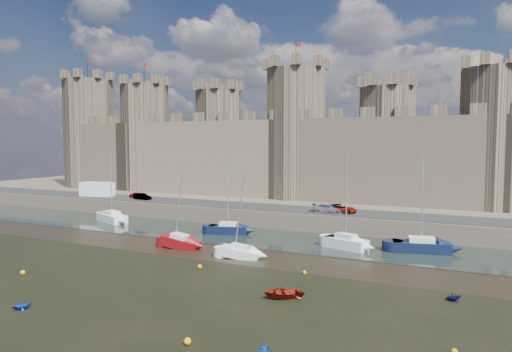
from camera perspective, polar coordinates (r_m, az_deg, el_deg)
The scene contains 26 objects.
ground at distance 44.72m, azimuth -20.63°, elevation -12.25°, with size 160.00×160.00×0.00m, color black.
seaweed_patch at distance 41.01m, azimuth -26.87°, elevation -13.94°, with size 70.00×34.00×0.01m, color black.
water_channel at distance 63.19m, azimuth -4.62°, elevation -7.16°, with size 160.00×12.00×0.08m, color black.
quay at distance 95.47m, azimuth 6.31°, elevation -2.58°, with size 160.00×60.00×2.50m, color #4C443A.
road at distance 71.47m, azimuth -0.59°, elevation -3.78°, with size 160.00×7.00×0.10m, color black.
castle at distance 83.82m, azimuth 3.24°, elevation 3.64°, with size 108.50×11.00×29.00m.
car_0 at distance 84.58m, azimuth -14.53°, elevation -2.34°, with size 1.28×3.19×1.09m, color gray.
car_1 at distance 81.66m, azimuth -14.02°, elevation -2.53°, with size 1.23×3.52×1.16m, color gray.
car_2 at distance 65.58m, azimuth 9.07°, elevation -4.02°, with size 1.84×4.52×1.31m, color gray.
car_3 at distance 65.50m, azimuth 10.47°, elevation -4.05°, with size 2.17×4.71×1.31m, color gray.
van at distance 89.39m, azimuth -19.25°, elevation -1.60°, with size 6.05×2.42×2.64m, color white.
sailboat_0 at distance 74.96m, azimuth -17.55°, elevation -4.92°, with size 6.37×4.28×11.10m.
sailboat_1 at distance 62.38m, azimuth -3.49°, elevation -6.57°, with size 5.54×3.34×10.40m.
sailboat_2 at distance 54.87m, azimuth 11.15°, elevation -8.08°, with size 5.49×3.41×11.07m.
sailboat_3 at distance 55.44m, azimuth 19.95°, elevation -8.17°, with size 6.59×3.73×10.89m.
sailboat_4 at distance 55.12m, azimuth -9.47°, elevation -8.10°, with size 4.63×1.89×10.72m.
sailboat_5 at distance 49.94m, azimuth -2.03°, elevation -9.44°, with size 4.51×2.33×9.27m.
dinghy_1 at distance 39.40m, azimuth -27.24°, elevation -14.15°, with size 1.19×0.73×1.38m, color #16319B.
dinghy_4 at distance 37.85m, azimuth 3.43°, elevation -14.46°, with size 2.40×0.70×3.36m, color maroon.
dinghy_5 at distance 28.27m, azimuth 0.96°, elevation -20.97°, with size 1.41×0.86×1.64m, color navy.
dinghy_7 at distance 40.18m, azimuth 23.44°, elevation -13.70°, with size 1.11×0.68×1.29m, color black.
buoy_1 at distance 46.22m, azimuth -7.06°, elevation -11.18°, with size 0.45×0.45×0.45m, color #FFA70B.
buoy_2 at distance 30.15m, azimuth -8.57°, elevation -19.75°, with size 0.47×0.47×0.47m, color #FA9A0B.
buoy_3 at distance 44.28m, azimuth 6.07°, elevation -11.91°, with size 0.39×0.39×0.39m, color orange.
buoy_4 at distance 49.08m, azimuth -27.14°, elevation -10.69°, with size 0.47×0.47×0.47m, color #FBA20B.
buoy_5 at distance 30.99m, azimuth 23.54°, elevation -19.47°, with size 0.38×0.38×0.38m, color orange.
Camera 1 is at (31.19, -29.54, 12.44)m, focal length 32.00 mm.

